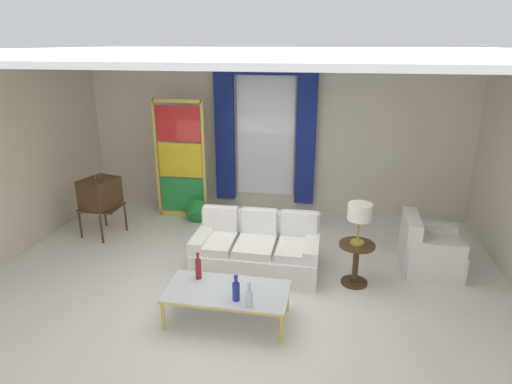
# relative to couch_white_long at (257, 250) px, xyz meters

# --- Properties ---
(ground_plane) EXTENTS (16.00, 16.00, 0.00)m
(ground_plane) POSITION_rel_couch_white_long_xyz_m (-0.12, -0.52, -0.30)
(ground_plane) COLOR white
(wall_rear) EXTENTS (8.00, 0.12, 3.00)m
(wall_rear) POSITION_rel_couch_white_long_xyz_m (-0.12, 2.54, 1.20)
(wall_rear) COLOR beige
(wall_rear) RESTS_ON ground
(wall_left) EXTENTS (0.12, 7.00, 3.00)m
(wall_left) POSITION_rel_couch_white_long_xyz_m (-3.78, 0.08, 1.20)
(wall_left) COLOR beige
(wall_left) RESTS_ON ground
(ceiling_slab) EXTENTS (8.00, 7.60, 0.04)m
(ceiling_slab) POSITION_rel_couch_white_long_xyz_m (-0.12, 0.28, 2.72)
(ceiling_slab) COLOR white
(curtained_window) EXTENTS (2.00, 0.17, 2.70)m
(curtained_window) POSITION_rel_couch_white_long_xyz_m (-0.28, 2.37, 1.44)
(curtained_window) COLOR white
(curtained_window) RESTS_ON ground
(couch_white_long) EXTENTS (1.77, 0.93, 0.86)m
(couch_white_long) POSITION_rel_couch_white_long_xyz_m (0.00, 0.00, 0.00)
(couch_white_long) COLOR white
(couch_white_long) RESTS_ON ground
(coffee_table) EXTENTS (1.43, 0.71, 0.41)m
(coffee_table) POSITION_rel_couch_white_long_xyz_m (-0.12, -1.29, 0.07)
(coffee_table) COLOR silver
(coffee_table) RESTS_ON ground
(bottle_blue_decanter) EXTENTS (0.08, 0.08, 0.32)m
(bottle_blue_decanter) POSITION_rel_couch_white_long_xyz_m (0.02, -1.47, 0.23)
(bottle_blue_decanter) COLOR navy
(bottle_blue_decanter) RESTS_ON coffee_table
(bottle_crystal_tall) EXTENTS (0.07, 0.07, 0.35)m
(bottle_crystal_tall) POSITION_rel_couch_white_long_xyz_m (-0.53, -1.10, 0.25)
(bottle_crystal_tall) COLOR maroon
(bottle_crystal_tall) RESTS_ON coffee_table
(bottle_amber_squat) EXTENTS (0.08, 0.08, 0.30)m
(bottle_amber_squat) POSITION_rel_couch_white_long_xyz_m (0.19, -1.56, 0.22)
(bottle_amber_squat) COLOR silver
(bottle_amber_squat) RESTS_ON coffee_table
(vintage_tv) EXTENTS (0.65, 0.71, 1.35)m
(vintage_tv) POSITION_rel_couch_white_long_xyz_m (-2.80, 0.71, 0.42)
(vintage_tv) COLOR #472D19
(vintage_tv) RESTS_ON ground
(armchair_white) EXTENTS (0.85, 0.84, 0.80)m
(armchair_white) POSITION_rel_couch_white_long_xyz_m (2.41, 0.44, -0.02)
(armchair_white) COLOR white
(armchair_white) RESTS_ON ground
(stained_glass_divider) EXTENTS (0.95, 0.05, 2.20)m
(stained_glass_divider) POSITION_rel_couch_white_long_xyz_m (-1.74, 1.74, 0.75)
(stained_glass_divider) COLOR gold
(stained_glass_divider) RESTS_ON ground
(peacock_figurine) EXTENTS (0.44, 0.60, 0.50)m
(peacock_figurine) POSITION_rel_couch_white_long_xyz_m (-1.41, 1.42, -0.08)
(peacock_figurine) COLOR beige
(peacock_figurine) RESTS_ON ground
(round_side_table) EXTENTS (0.48, 0.48, 0.59)m
(round_side_table) POSITION_rel_couch_white_long_xyz_m (1.38, -0.17, 0.05)
(round_side_table) COLOR #472D19
(round_side_table) RESTS_ON ground
(table_lamp_brass) EXTENTS (0.32, 0.32, 0.57)m
(table_lamp_brass) POSITION_rel_couch_white_long_xyz_m (1.38, -0.17, 0.72)
(table_lamp_brass) COLOR #B29338
(table_lamp_brass) RESTS_ON round_side_table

